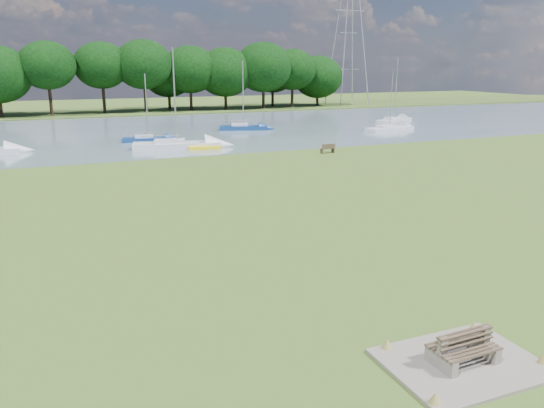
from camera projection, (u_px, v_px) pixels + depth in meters
name	position (u px, v px, depth m)	size (l,w,h in m)	color
ground	(270.00, 226.00, 27.12)	(220.00, 220.00, 0.00)	#566C29
river	(140.00, 132.00, 64.65)	(220.00, 40.00, 0.10)	slate
far_bank	(112.00, 112.00, 91.45)	(220.00, 20.00, 0.40)	#4C6626
concrete_pad	(462.00, 363.00, 14.60)	(4.20, 3.20, 0.10)	gray
bench_pair	(463.00, 348.00, 14.48)	(1.87, 1.14, 0.99)	gray
riverbank_bench	(328.00, 148.00, 49.20)	(1.47, 0.56, 0.89)	brown
kayak	(205.00, 148.00, 51.25)	(3.12, 0.73, 0.31)	yellow
pylon	(350.00, 9.00, 101.69)	(6.37, 4.46, 29.29)	#A0A3AB
tree_line	(25.00, 72.00, 81.34)	(117.44, 9.57, 11.58)	black
sailboat_0	(176.00, 143.00, 51.74)	(8.71, 4.05, 9.54)	silver
sailboat_2	(389.00, 127.00, 65.75)	(7.04, 3.26, 7.37)	silver
sailboat_4	(243.00, 126.00, 66.31)	(6.12, 3.38, 8.43)	navy
sailboat_5	(394.00, 119.00, 74.74)	(6.90, 4.55, 8.95)	silver
sailboat_6	(148.00, 138.00, 56.31)	(5.61, 2.37, 7.04)	navy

